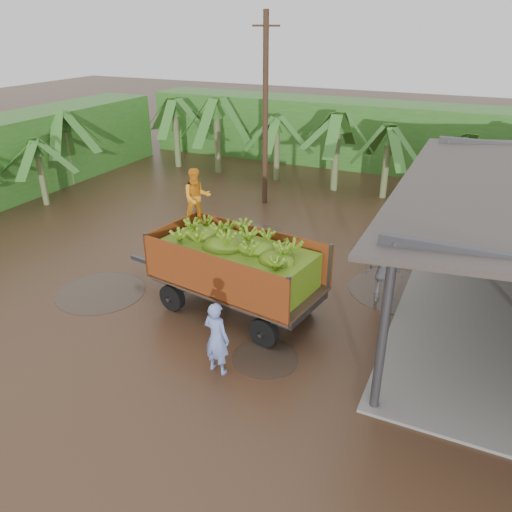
{
  "coord_description": "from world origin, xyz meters",
  "views": [
    {
      "loc": [
        6.53,
        -12.46,
        7.71
      ],
      "look_at": [
        1.12,
        -0.84,
        1.62
      ],
      "focal_mm": 35.0,
      "sensor_mm": 36.0,
      "label": 1
    }
  ],
  "objects": [
    {
      "name": "man_grey",
      "position": [
        4.45,
        0.99,
        0.9
      ],
      "size": [
        1.11,
        0.61,
        1.79
      ],
      "primitive_type": "imported",
      "rotation": [
        0.0,
        0.0,
        3.31
      ],
      "color": "gray",
      "rests_on": "ground"
    },
    {
      "name": "hedge_north",
      "position": [
        -2.0,
        16.0,
        1.8
      ],
      "size": [
        22.0,
        3.0,
        3.6
      ],
      "primitive_type": "cube",
      "color": "#2D661E",
      "rests_on": "ground"
    },
    {
      "name": "utility_pole",
      "position": [
        -2.4,
        7.69,
        4.1
      ],
      "size": [
        1.2,
        0.24,
        8.1
      ],
      "color": "#47301E",
      "rests_on": "ground"
    },
    {
      "name": "hedge_west",
      "position": [
        -14.0,
        4.0,
        1.8
      ],
      "size": [
        3.0,
        18.0,
        3.6
      ],
      "primitive_type": "cube",
      "color": "#2D661E",
      "rests_on": "ground"
    },
    {
      "name": "man_blue",
      "position": [
        1.57,
        -4.01,
        0.94
      ],
      "size": [
        0.75,
        0.56,
        1.88
      ],
      "primitive_type": "imported",
      "rotation": [
        0.0,
        0.0,
        2.97
      ],
      "color": "#7389D1",
      "rests_on": "ground"
    },
    {
      "name": "ground",
      "position": [
        0.0,
        0.0,
        0.0
      ],
      "size": [
        100.0,
        100.0,
        0.0
      ],
      "primitive_type": "plane",
      "color": "black",
      "rests_on": "ground"
    },
    {
      "name": "banana_plants",
      "position": [
        -5.01,
        7.35,
        1.8
      ],
      "size": [
        24.54,
        20.49,
        4.02
      ],
      "color": "#2D661E",
      "rests_on": "ground"
    },
    {
      "name": "banana_trailer",
      "position": [
        0.71,
        -1.33,
        1.47
      ],
      "size": [
        6.82,
        3.08,
        3.93
      ],
      "rotation": [
        0.0,
        0.0,
        -0.16
      ],
      "color": "#A94718",
      "rests_on": "ground"
    }
  ]
}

